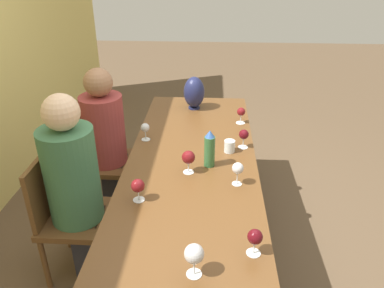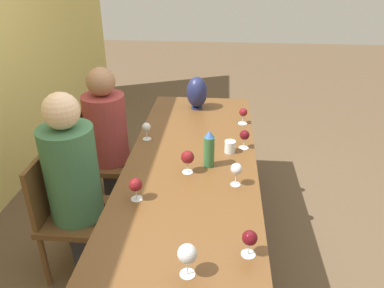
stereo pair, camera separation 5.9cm
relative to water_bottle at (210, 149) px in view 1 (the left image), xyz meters
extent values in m
plane|color=brown|center=(0.09, 0.11, -0.88)|extent=(14.00, 14.00, 0.00)
cube|color=brown|center=(0.09, 0.11, -0.14)|extent=(2.24, 0.83, 0.04)
cylinder|color=brown|center=(1.11, -0.20, -0.52)|extent=(0.07, 0.07, 0.72)
cylinder|color=brown|center=(1.11, 0.43, -0.52)|extent=(0.07, 0.07, 0.72)
cylinder|color=#336638|center=(0.00, 0.00, -0.02)|extent=(0.07, 0.07, 0.20)
cone|color=#33599E|center=(0.00, 0.00, 0.10)|extent=(0.06, 0.06, 0.04)
cylinder|color=silver|center=(0.19, -0.13, -0.08)|extent=(0.07, 0.07, 0.08)
cylinder|color=#1E234C|center=(0.95, 0.15, -0.11)|extent=(0.10, 0.10, 0.01)
ellipsoid|color=#1E234C|center=(0.95, 0.15, 0.03)|extent=(0.18, 0.18, 0.26)
cylinder|color=silver|center=(0.26, -0.23, -0.12)|extent=(0.07, 0.07, 0.00)
cylinder|color=silver|center=(0.26, -0.23, -0.08)|extent=(0.01, 0.01, 0.07)
sphere|color=#510C14|center=(0.26, -0.23, -0.02)|extent=(0.07, 0.07, 0.07)
cylinder|color=silver|center=(-0.20, -0.16, -0.12)|extent=(0.06, 0.06, 0.00)
cylinder|color=silver|center=(-0.20, -0.16, -0.08)|extent=(0.01, 0.01, 0.08)
sphere|color=silver|center=(-0.20, -0.16, -0.01)|extent=(0.07, 0.07, 0.07)
cylinder|color=silver|center=(-0.76, -0.21, -0.12)|extent=(0.07, 0.07, 0.00)
cylinder|color=silver|center=(-0.76, -0.21, -0.08)|extent=(0.01, 0.01, 0.06)
sphere|color=#510C14|center=(-0.76, -0.21, -0.02)|extent=(0.07, 0.07, 0.07)
cylinder|color=silver|center=(0.34, 0.46, -0.12)|extent=(0.06, 0.06, 0.00)
cylinder|color=silver|center=(0.34, 0.46, -0.08)|extent=(0.01, 0.01, 0.07)
sphere|color=silver|center=(0.34, 0.46, -0.02)|extent=(0.06, 0.06, 0.06)
cylinder|color=silver|center=(-0.09, 0.12, -0.12)|extent=(0.07, 0.07, 0.00)
cylinder|color=silver|center=(-0.09, 0.12, -0.08)|extent=(0.01, 0.01, 0.07)
sphere|color=maroon|center=(-0.09, 0.12, -0.01)|extent=(0.08, 0.08, 0.08)
cylinder|color=silver|center=(-0.90, 0.05, -0.12)|extent=(0.07, 0.07, 0.00)
cylinder|color=silver|center=(-0.90, 0.05, -0.08)|extent=(0.01, 0.01, 0.08)
sphere|color=silver|center=(-0.90, 0.05, 0.00)|extent=(0.08, 0.08, 0.08)
cylinder|color=silver|center=(-0.39, 0.37, -0.12)|extent=(0.06, 0.06, 0.00)
cylinder|color=silver|center=(-0.39, 0.37, -0.09)|extent=(0.01, 0.01, 0.06)
sphere|color=maroon|center=(-0.39, 0.37, -0.03)|extent=(0.07, 0.07, 0.07)
cylinder|color=silver|center=(0.67, -0.23, -0.12)|extent=(0.07, 0.07, 0.00)
cylinder|color=silver|center=(0.67, -0.23, -0.08)|extent=(0.01, 0.01, 0.07)
sphere|color=maroon|center=(0.67, -0.23, -0.02)|extent=(0.06, 0.06, 0.06)
cube|color=brown|center=(-0.15, 0.83, -0.46)|extent=(0.44, 0.44, 0.04)
cube|color=brown|center=(-0.15, 1.03, -0.23)|extent=(0.40, 0.03, 0.41)
cylinder|color=brown|center=(-0.34, 0.64, -0.68)|extent=(0.04, 0.04, 0.40)
cylinder|color=brown|center=(0.04, 0.64, -0.68)|extent=(0.04, 0.04, 0.40)
cylinder|color=brown|center=(-0.34, 1.02, -0.68)|extent=(0.04, 0.04, 0.40)
cylinder|color=brown|center=(0.04, 1.02, -0.68)|extent=(0.04, 0.04, 0.40)
cube|color=brown|center=(0.57, 0.83, -0.46)|extent=(0.44, 0.44, 0.04)
cube|color=brown|center=(0.57, 1.03, -0.23)|extent=(0.40, 0.03, 0.41)
cylinder|color=brown|center=(0.38, 0.64, -0.68)|extent=(0.04, 0.04, 0.40)
cylinder|color=brown|center=(0.76, 0.64, -0.68)|extent=(0.04, 0.04, 0.40)
cylinder|color=brown|center=(0.38, 1.02, -0.68)|extent=(0.04, 0.04, 0.40)
cylinder|color=brown|center=(0.76, 1.02, -0.68)|extent=(0.04, 0.04, 0.40)
cube|color=#2D2D38|center=(-0.15, 0.78, -0.66)|extent=(0.25, 0.18, 0.44)
cylinder|color=#3D704C|center=(-0.15, 0.83, -0.13)|extent=(0.33, 0.33, 0.62)
sphere|color=beige|center=(-0.15, 0.83, 0.29)|extent=(0.21, 0.21, 0.21)
cube|color=#2D2D38|center=(0.57, 0.78, -0.66)|extent=(0.25, 0.18, 0.44)
cylinder|color=#993838|center=(0.57, 0.83, -0.16)|extent=(0.33, 0.33, 0.56)
sphere|color=#9E7051|center=(0.57, 0.83, 0.22)|extent=(0.22, 0.22, 0.22)
camera|label=1|loc=(-2.03, -0.01, 1.09)|focal=35.00mm
camera|label=2|loc=(-2.03, -0.07, 1.09)|focal=35.00mm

